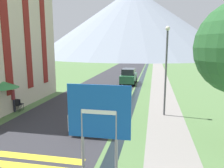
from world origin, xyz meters
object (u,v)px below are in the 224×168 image
object	(u,v)px
road_sign	(99,119)
cafe_chair_far_left	(17,104)
parked_car_near	(96,109)
cafe_umbrella_middle_green	(1,84)
parked_car_far	(129,76)
streetlamp	(166,64)
person_standing_terrace	(13,98)
cafe_chair_far_right	(19,104)

from	to	relation	value
road_sign	cafe_chair_far_left	distance (m)	9.84
road_sign	parked_car_near	bearing A→B (deg)	106.63
cafe_umbrella_middle_green	road_sign	bearing A→B (deg)	-34.92
parked_car_far	streetlamp	size ratio (longest dim) A/B	0.69
road_sign	person_standing_terrace	size ratio (longest dim) A/B	1.92
cafe_chair_far_left	cafe_umbrella_middle_green	size ratio (longest dim) A/B	0.37
parked_car_far	person_standing_terrace	world-z (taller)	parked_car_far
cafe_umbrella_middle_green	person_standing_terrace	world-z (taller)	cafe_umbrella_middle_green
parked_car_near	cafe_chair_far_right	distance (m)	6.15
cafe_chair_far_left	cafe_umbrella_middle_green	world-z (taller)	cafe_umbrella_middle_green
streetlamp	cafe_chair_far_left	bearing A→B (deg)	-173.34
road_sign	parked_car_far	distance (m)	18.52
parked_car_near	streetlamp	xyz separation A→B (m)	(3.91, 2.57, 2.40)
road_sign	streetlamp	bearing A→B (deg)	71.83
road_sign	cafe_chair_far_right	bearing A→B (deg)	138.62
parked_car_near	streetlamp	distance (m)	5.25
parked_car_far	cafe_chair_far_right	bearing A→B (deg)	-117.53
road_sign	cafe_umbrella_middle_green	world-z (taller)	road_sign
person_standing_terrace	streetlamp	size ratio (longest dim) A/B	0.30
parked_car_near	cafe_umbrella_middle_green	xyz separation A→B (m)	(-6.27, 0.51, 1.14)
cafe_chair_far_right	streetlamp	size ratio (longest dim) A/B	0.15
cafe_chair_far_left	cafe_umbrella_middle_green	bearing A→B (deg)	-94.87
parked_car_far	streetlamp	world-z (taller)	streetlamp
person_standing_terrace	streetlamp	xyz separation A→B (m)	(10.06, 1.25, 2.32)
streetlamp	cafe_umbrella_middle_green	bearing A→B (deg)	-168.57
cafe_chair_far_right	cafe_umbrella_middle_green	xyz separation A→B (m)	(-0.35, -1.11, 1.53)
streetlamp	cafe_chair_far_right	bearing A→B (deg)	-174.47
cafe_chair_far_left	streetlamp	bearing A→B (deg)	23.15
cafe_chair_far_right	cafe_chair_far_left	xyz separation A→B (m)	(0.01, -0.20, 0.00)
road_sign	cafe_chair_far_left	size ratio (longest dim) A/B	3.84
parked_car_near	cafe_chair_far_left	bearing A→B (deg)	166.50
parked_car_far	cafe_umbrella_middle_green	xyz separation A→B (m)	(-6.57, -13.04, 1.14)
parked_car_far	cafe_umbrella_middle_green	bearing A→B (deg)	-116.74
cafe_chair_far_right	streetlamp	world-z (taller)	streetlamp
cafe_chair_far_right	cafe_chair_far_left	distance (m)	0.20
parked_car_near	cafe_umbrella_middle_green	world-z (taller)	cafe_umbrella_middle_green
parked_car_far	cafe_umbrella_middle_green	distance (m)	14.65
cafe_chair_far_left	cafe_chair_far_right	bearing A→B (deg)	108.71
cafe_umbrella_middle_green	person_standing_terrace	bearing A→B (deg)	81.49
parked_car_far	cafe_chair_far_right	world-z (taller)	parked_car_far
cafe_chair_far_left	streetlamp	xyz separation A→B (m)	(9.82, 1.15, 2.79)
cafe_chair_far_right	cafe_umbrella_middle_green	size ratio (longest dim) A/B	0.37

